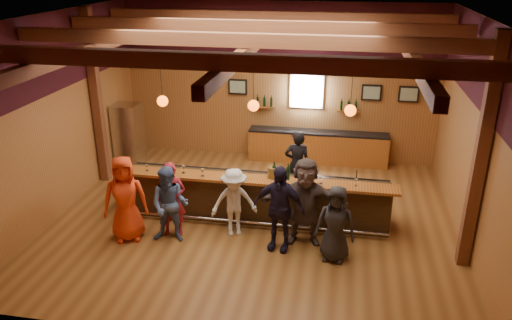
# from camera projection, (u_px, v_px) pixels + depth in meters

# --- Properties ---
(room) EXTENTS (9.04, 9.00, 4.52)m
(room) POSITION_uv_depth(u_px,v_px,m) (254.00, 81.00, 10.29)
(room) COLOR brown
(room) RESTS_ON ground
(bar_counter) EXTENTS (6.30, 1.07, 1.11)m
(bar_counter) POSITION_uv_depth(u_px,v_px,m) (256.00, 196.00, 11.39)
(bar_counter) COLOR black
(bar_counter) RESTS_ON ground
(back_bar_cabinet) EXTENTS (4.00, 0.52, 0.95)m
(back_bar_cabinet) POSITION_uv_depth(u_px,v_px,m) (318.00, 147.00, 14.47)
(back_bar_cabinet) COLOR brown
(back_bar_cabinet) RESTS_ON ground
(window) EXTENTS (0.95, 0.09, 0.95)m
(window) POSITION_uv_depth(u_px,v_px,m) (307.00, 91.00, 14.14)
(window) COLOR silver
(window) RESTS_ON room
(framed_pictures) EXTENTS (5.35, 0.05, 0.45)m
(framed_pictures) POSITION_uv_depth(u_px,v_px,m) (338.00, 91.00, 13.97)
(framed_pictures) COLOR black
(framed_pictures) RESTS_ON room
(wine_shelves) EXTENTS (3.00, 0.18, 0.30)m
(wine_shelves) POSITION_uv_depth(u_px,v_px,m) (306.00, 107.00, 14.25)
(wine_shelves) COLOR brown
(wine_shelves) RESTS_ON room
(pendant_lights) EXTENTS (4.24, 0.24, 1.37)m
(pendant_lights) POSITION_uv_depth(u_px,v_px,m) (253.00, 105.00, 10.43)
(pendant_lights) COLOR black
(pendant_lights) RESTS_ON room
(stainless_fridge) EXTENTS (0.70, 0.70, 1.80)m
(stainless_fridge) POSITION_uv_depth(u_px,v_px,m) (129.00, 135.00, 14.16)
(stainless_fridge) COLOR silver
(stainless_fridge) RESTS_ON ground
(customer_orange) EXTENTS (1.06, 0.88, 1.86)m
(customer_orange) POSITION_uv_depth(u_px,v_px,m) (125.00, 199.00, 10.35)
(customer_orange) COLOR red
(customer_orange) RESTS_ON ground
(customer_redvest) EXTENTS (0.64, 0.46, 1.65)m
(customer_redvest) POSITION_uv_depth(u_px,v_px,m) (172.00, 200.00, 10.55)
(customer_redvest) COLOR maroon
(customer_redvest) RESTS_ON ground
(customer_denim) EXTENTS (0.85, 0.68, 1.67)m
(customer_denim) POSITION_uv_depth(u_px,v_px,m) (170.00, 205.00, 10.30)
(customer_denim) COLOR #4A6394
(customer_denim) RESTS_ON ground
(customer_white) EXTENTS (1.12, 0.86, 1.52)m
(customer_white) POSITION_uv_depth(u_px,v_px,m) (234.00, 202.00, 10.57)
(customer_white) COLOR silver
(customer_white) RESTS_ON ground
(customer_navy) EXTENTS (1.13, 0.61, 1.83)m
(customer_navy) POSITION_uv_depth(u_px,v_px,m) (279.00, 208.00, 9.99)
(customer_navy) COLOR black
(customer_navy) RESTS_ON ground
(customer_brown) EXTENTS (1.78, 0.68, 1.88)m
(customer_brown) POSITION_uv_depth(u_px,v_px,m) (305.00, 202.00, 10.21)
(customer_brown) COLOR #514341
(customer_brown) RESTS_ON ground
(customer_dark) EXTENTS (0.83, 0.60, 1.58)m
(customer_dark) POSITION_uv_depth(u_px,v_px,m) (336.00, 224.00, 9.67)
(customer_dark) COLOR black
(customer_dark) RESTS_ON ground
(bartender) EXTENTS (0.65, 0.45, 1.72)m
(bartender) POSITION_uv_depth(u_px,v_px,m) (297.00, 164.00, 12.27)
(bartender) COLOR black
(bartender) RESTS_ON ground
(ice_bucket) EXTENTS (0.23, 0.23, 0.25)m
(ice_bucket) POSITION_uv_depth(u_px,v_px,m) (273.00, 172.00, 10.86)
(ice_bucket) COLOR brown
(ice_bucket) RESTS_ON bar_counter
(bottle_a) EXTENTS (0.08, 0.08, 0.39)m
(bottle_a) POSITION_uv_depth(u_px,v_px,m) (274.00, 172.00, 10.82)
(bottle_a) COLOR black
(bottle_a) RESTS_ON bar_counter
(bottle_b) EXTENTS (0.08, 0.08, 0.37)m
(bottle_b) POSITION_uv_depth(u_px,v_px,m) (288.00, 173.00, 10.76)
(bottle_b) COLOR black
(bottle_b) RESTS_ON bar_counter
(glass_a) EXTENTS (0.07, 0.07, 0.16)m
(glass_a) POSITION_uv_depth(u_px,v_px,m) (147.00, 166.00, 11.22)
(glass_a) COLOR silver
(glass_a) RESTS_ON bar_counter
(glass_b) EXTENTS (0.08, 0.08, 0.19)m
(glass_b) POSITION_uv_depth(u_px,v_px,m) (173.00, 168.00, 11.05)
(glass_b) COLOR silver
(glass_b) RESTS_ON bar_counter
(glass_c) EXTENTS (0.09, 0.09, 0.20)m
(glass_c) POSITION_uv_depth(u_px,v_px,m) (183.00, 167.00, 11.10)
(glass_c) COLOR silver
(glass_c) RESTS_ON bar_counter
(glass_d) EXTENTS (0.08, 0.08, 0.19)m
(glass_d) POSITION_uv_depth(u_px,v_px,m) (202.00, 170.00, 10.94)
(glass_d) COLOR silver
(glass_d) RESTS_ON bar_counter
(glass_e) EXTENTS (0.09, 0.09, 0.20)m
(glass_e) POSITION_uv_depth(u_px,v_px,m) (235.00, 171.00, 10.92)
(glass_e) COLOR silver
(glass_e) RESTS_ON bar_counter
(glass_f) EXTENTS (0.07, 0.07, 0.17)m
(glass_f) POSITION_uv_depth(u_px,v_px,m) (285.00, 177.00, 10.64)
(glass_f) COLOR silver
(glass_f) RESTS_ON bar_counter
(glass_g) EXTENTS (0.08, 0.08, 0.18)m
(glass_g) POSITION_uv_depth(u_px,v_px,m) (321.00, 178.00, 10.57)
(glass_g) COLOR silver
(glass_g) RESTS_ON bar_counter
(glass_h) EXTENTS (0.08, 0.08, 0.17)m
(glass_h) POSITION_uv_depth(u_px,v_px,m) (356.00, 180.00, 10.48)
(glass_h) COLOR silver
(glass_h) RESTS_ON bar_counter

